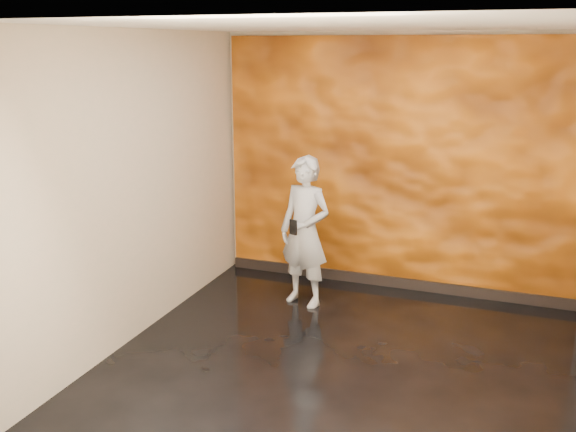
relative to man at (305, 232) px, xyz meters
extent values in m
cube|color=black|center=(0.78, -1.13, -0.79)|extent=(4.00, 4.00, 0.01)
cube|color=beige|center=(0.78, 0.87, 0.61)|extent=(4.00, 0.02, 2.80)
cube|color=beige|center=(0.78, -3.13, 0.61)|extent=(4.00, 0.02, 2.80)
cube|color=beige|center=(-1.22, -1.13, 0.61)|extent=(0.02, 4.00, 2.80)
cube|color=white|center=(0.78, -1.13, 2.01)|extent=(4.00, 4.00, 0.01)
cube|color=orange|center=(0.78, 0.83, 0.59)|extent=(3.90, 0.06, 2.75)
cube|color=black|center=(0.78, 0.79, -0.73)|extent=(3.90, 0.04, 0.12)
imported|color=#999DA8|center=(0.00, 0.00, 0.00)|extent=(0.66, 0.52, 1.58)
cube|color=black|center=(-0.05, -0.22, 0.10)|extent=(0.08, 0.04, 0.15)
camera|label=1|loc=(2.07, -6.01, 1.88)|focal=40.00mm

